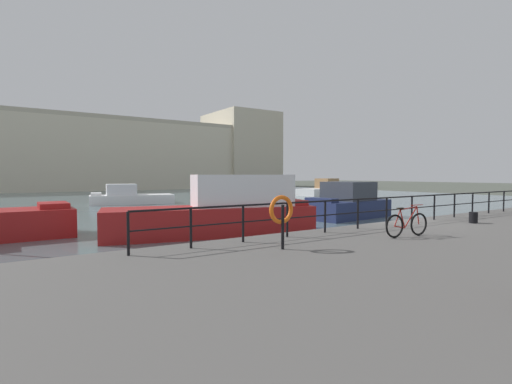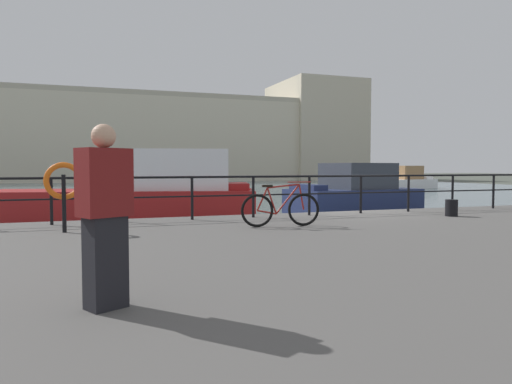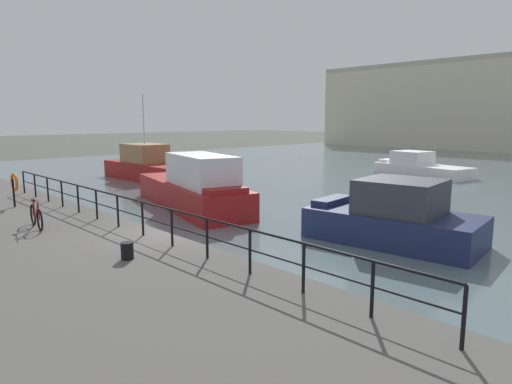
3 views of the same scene
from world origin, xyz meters
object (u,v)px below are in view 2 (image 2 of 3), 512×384
moored_red_daysailer (354,193)px  standing_person (105,215)px  mooring_bollard (451,208)px  parked_bicycle (281,209)px  moored_small_launch (401,181)px  moored_white_yacht (126,186)px  moored_harbor_tender (137,196)px  life_ring_stand (64,183)px  harbor_building (175,139)px

moored_red_daysailer → standing_person: bearing=44.9°
mooring_bollard → standing_person: bearing=-148.0°
parked_bicycle → moored_small_launch: bearing=56.8°
mooring_bollard → standing_person: size_ratio=0.26×
moored_white_yacht → standing_person: standing_person is taller
moored_harbor_tender → life_ring_stand: size_ratio=6.89×
harbor_building → standing_person: (-13.48, -70.57, -4.79)m
moored_small_launch → moored_red_daysailer: moored_red_daysailer is taller
moored_harbor_tender → standing_person: (-1.65, -13.06, 0.62)m
moored_small_launch → mooring_bollard: (-19.88, -29.01, 0.26)m
life_ring_stand → standing_person: bearing=-84.6°
moored_small_launch → life_ring_stand: size_ratio=6.10×
mooring_bollard → standing_person: standing_person is taller
moored_white_yacht → parked_bicycle: bearing=102.0°
moored_white_yacht → harbor_building: bearing=-95.7°
parked_bicycle → mooring_bollard: (5.11, 0.52, -0.17)m
moored_small_launch → moored_red_daysailer: bearing=-143.8°
moored_small_launch → standing_person: size_ratio=5.04×
life_ring_stand → standing_person: size_ratio=0.83×
mooring_bollard → parked_bicycle: bearing=-174.2°
moored_harbor_tender → parked_bicycle: size_ratio=5.46×
parked_bicycle → standing_person: size_ratio=1.04×
harbor_building → life_ring_stand: harbor_building is taller
moored_white_yacht → parked_bicycle: 28.54m
moored_harbor_tender → moored_small_launch: size_ratio=1.13×
moored_red_daysailer → life_ring_stand: moored_red_daysailer is taller
moored_small_launch → standing_person: 45.08m
standing_person → moored_red_daysailer: bearing=113.9°
moored_red_daysailer → life_ring_stand: (-12.00, -8.83, 0.88)m
harbor_building → moored_small_launch: (15.38, -35.96, -5.70)m
moored_harbor_tender → mooring_bollard: (7.33, -7.46, -0.03)m
moored_small_launch → moored_white_yacht: size_ratio=1.09×
moored_harbor_tender → moored_small_launch: bearing=53.0°
moored_white_yacht → mooring_bollard: (6.00, -28.00, 0.35)m
moored_harbor_tender → moored_white_yacht: (1.34, 20.55, -0.38)m
harbor_building → moored_small_launch: bearing=-66.8°
moored_white_yacht → moored_red_daysailer: 20.85m
moored_small_launch → moored_red_daysailer: (-17.39, -20.06, 0.14)m
life_ring_stand → mooring_bollard: bearing=-0.7°
harbor_building → parked_bicycle: 66.40m
moored_small_launch → harbor_building: bearing=100.3°
moored_harbor_tender → life_ring_stand: moored_harbor_tender is taller
moored_small_launch → standing_person: bearing=-142.7°
moored_red_daysailer → standing_person: (-11.47, -14.56, 0.77)m
moored_harbor_tender → harbor_building: bearing=93.0°
moored_harbor_tender → moored_red_daysailer: (9.82, 1.50, -0.15)m
life_ring_stand → moored_white_yacht: bearing=82.8°
moored_red_daysailer → parked_bicycle: bearing=44.4°
moored_harbor_tender → moored_red_daysailer: moored_harbor_tender is taller
moored_small_launch → moored_harbor_tender: bearing=-154.5°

